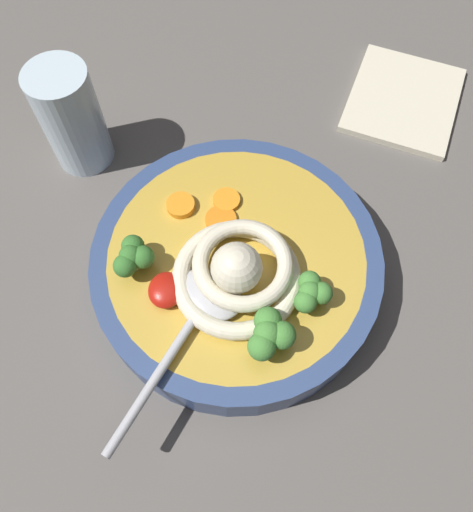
{
  "coord_description": "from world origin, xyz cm",
  "views": [
    {
      "loc": [
        -24.0,
        -1.8,
        48.95
      ],
      "look_at": [
        -3.61,
        -0.56,
        7.67
      ],
      "focal_mm": 35.62,
      "sensor_mm": 36.0,
      "label": 1
    }
  ],
  "objects": [
    {
      "name": "carrot_slice_rear",
      "position": [
        -0.28,
        1.13,
        7.88
      ],
      "size": [
        2.93,
        2.93,
        0.43
      ],
      "primitive_type": "cylinder",
      "color": "orange",
      "rests_on": "soup_bowl"
    },
    {
      "name": "chili_sauce_dollop",
      "position": [
        -7.63,
        5.31,
        8.43
      ],
      "size": [
        3.4,
        3.06,
        1.53
      ],
      "primitive_type": "ellipsoid",
      "color": "#B2190F",
      "rests_on": "soup_bowl"
    },
    {
      "name": "soup_bowl",
      "position": [
        -3.61,
        -0.56,
        5.37
      ],
      "size": [
        26.8,
        26.8,
        4.75
      ],
      "color": "#334775",
      "rests_on": "table_slab"
    },
    {
      "name": "carrot_slice_beside_noodles",
      "position": [
        2.18,
        0.75,
        7.9
      ],
      "size": [
        2.61,
        2.61,
        0.46
      ],
      "primitive_type": "cylinder",
      "color": "orange",
      "rests_on": "soup_bowl"
    },
    {
      "name": "drinking_glass",
      "position": [
        10.47,
        17.16,
        8.8
      ],
      "size": [
        6.25,
        6.25,
        11.77
      ],
      "primitive_type": "cylinder",
      "color": "silver",
      "rests_on": "table_slab"
    },
    {
      "name": "soup_spoon",
      "position": [
        -9.06,
        2.13,
        8.47
      ],
      "size": [
        16.92,
        10.68,
        1.6
      ],
      "rotation": [
        0.0,
        0.0,
        2.68
      ],
      "color": "#B7B7BC",
      "rests_on": "soup_bowl"
    },
    {
      "name": "folded_napkin",
      "position": [
        20.4,
        -18.92,
        3.31
      ],
      "size": [
        17.24,
        15.94,
        0.8
      ],
      "primitive_type": "cube",
      "rotation": [
        0.0,
        0.0,
        -0.31
      ],
      "color": "beige",
      "rests_on": "table_slab"
    },
    {
      "name": "carrot_slice_far",
      "position": [
        1.25,
        5.04,
        8.02
      ],
      "size": [
        2.7,
        2.7,
        0.71
      ],
      "primitive_type": "cylinder",
      "color": "orange",
      "rests_on": "soup_bowl"
    },
    {
      "name": "table_slab",
      "position": [
        0.0,
        0.0,
        1.46
      ],
      "size": [
        111.21,
        111.21,
        2.91
      ],
      "primitive_type": "cube",
      "color": "#5B5651",
      "rests_on": "ground"
    },
    {
      "name": "noodle_pile",
      "position": [
        -5.9,
        -0.85,
        9.23
      ],
      "size": [
        12.49,
        12.25,
        5.02
      ],
      "color": "beige",
      "rests_on": "soup_bowl"
    },
    {
      "name": "broccoli_floret_beside_chili",
      "position": [
        -11.51,
        -3.7,
        9.91
      ],
      "size": [
        4.52,
        3.89,
        3.57
      ],
      "color": "#7A9E60",
      "rests_on": "soup_bowl"
    },
    {
      "name": "broccoli_floret_near_spoon",
      "position": [
        -5.18,
        8.32,
        9.66
      ],
      "size": [
        4.01,
        3.45,
        3.17
      ],
      "color": "#7A9E60",
      "rests_on": "soup_bowl"
    },
    {
      "name": "broccoli_floret_right",
      "position": [
        -7.55,
        -7.09,
        9.56
      ],
      "size": [
        3.81,
        3.28,
        3.01
      ],
      "color": "#7A9E60",
      "rests_on": "soup_bowl"
    }
  ]
}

